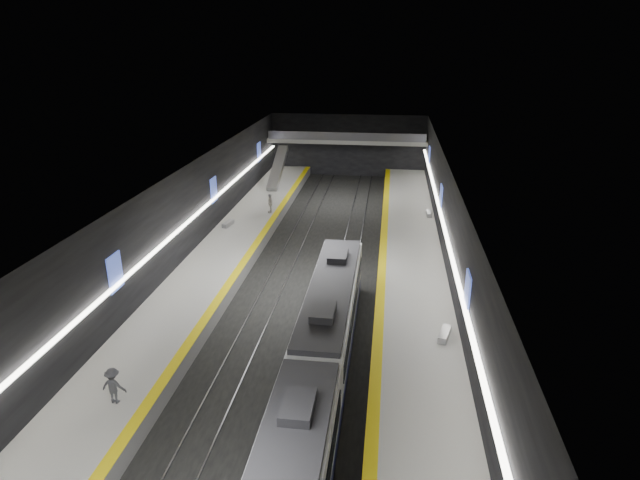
# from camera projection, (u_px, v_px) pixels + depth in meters

# --- Properties ---
(ground) EXTENTS (70.00, 70.00, 0.00)m
(ground) POSITION_uv_depth(u_px,v_px,m) (307.00, 291.00, 38.59)
(ground) COLOR black
(ground) RESTS_ON ground
(ceiling) EXTENTS (20.00, 70.00, 0.04)m
(ceiling) POSITION_uv_depth(u_px,v_px,m) (306.00, 184.00, 35.75)
(ceiling) COLOR beige
(ceiling) RESTS_ON wall_left
(wall_left) EXTENTS (0.04, 70.00, 8.00)m
(wall_left) POSITION_uv_depth(u_px,v_px,m) (169.00, 233.00, 38.40)
(wall_left) COLOR black
(wall_left) RESTS_ON ground
(wall_right) EXTENTS (0.04, 70.00, 8.00)m
(wall_right) POSITION_uv_depth(u_px,v_px,m) (453.00, 247.00, 35.94)
(wall_right) COLOR black
(wall_right) RESTS_ON ground
(wall_back) EXTENTS (20.00, 0.04, 8.00)m
(wall_back) POSITION_uv_depth(u_px,v_px,m) (348.00, 145.00, 69.60)
(wall_back) COLOR black
(wall_back) RESTS_ON ground
(platform_left) EXTENTS (5.00, 70.00, 1.00)m
(platform_left) POSITION_uv_depth(u_px,v_px,m) (206.00, 279.00, 39.33)
(platform_left) COLOR slate
(platform_left) RESTS_ON ground
(tile_surface_left) EXTENTS (5.00, 70.00, 0.02)m
(tile_surface_left) POSITION_uv_depth(u_px,v_px,m) (206.00, 273.00, 39.15)
(tile_surface_left) COLOR #AAAAA5
(tile_surface_left) RESTS_ON platform_left
(tactile_strip_left) EXTENTS (0.60, 70.00, 0.02)m
(tactile_strip_left) POSITION_uv_depth(u_px,v_px,m) (235.00, 275.00, 38.88)
(tactile_strip_left) COLOR yellow
(tactile_strip_left) RESTS_ON platform_left
(platform_right) EXTENTS (5.00, 70.00, 1.00)m
(platform_right) POSITION_uv_depth(u_px,v_px,m) (412.00, 291.00, 37.49)
(platform_right) COLOR slate
(platform_right) RESTS_ON ground
(tile_surface_right) EXTENTS (5.00, 70.00, 0.02)m
(tile_surface_right) POSITION_uv_depth(u_px,v_px,m) (413.00, 285.00, 37.31)
(tile_surface_right) COLOR #AAAAA5
(tile_surface_right) RESTS_ON platform_right
(tactile_strip_right) EXTENTS (0.60, 70.00, 0.02)m
(tactile_strip_right) POSITION_uv_depth(u_px,v_px,m) (381.00, 283.00, 37.57)
(tactile_strip_right) COLOR yellow
(tactile_strip_right) RESTS_ON platform_right
(rails) EXTENTS (6.52, 70.00, 0.12)m
(rails) POSITION_uv_depth(u_px,v_px,m) (307.00, 291.00, 38.57)
(rails) COLOR gray
(rails) RESTS_ON ground
(train) EXTENTS (2.69, 30.04, 3.60)m
(train) POSITION_uv_depth(u_px,v_px,m) (313.00, 389.00, 24.32)
(train) COLOR black
(train) RESTS_ON ground
(ad_posters) EXTENTS (19.94, 53.50, 2.20)m
(ad_posters) POSITION_uv_depth(u_px,v_px,m) (309.00, 228.00, 37.92)
(ad_posters) COLOR #455DD1
(ad_posters) RESTS_ON wall_left
(cove_light_left) EXTENTS (0.25, 68.60, 0.12)m
(cove_light_left) POSITION_uv_depth(u_px,v_px,m) (172.00, 236.00, 38.44)
(cove_light_left) COLOR white
(cove_light_left) RESTS_ON wall_left
(cove_light_right) EXTENTS (0.25, 68.60, 0.12)m
(cove_light_right) POSITION_uv_depth(u_px,v_px,m) (450.00, 249.00, 36.03)
(cove_light_right) COLOR white
(cove_light_right) RESTS_ON wall_right
(mezzanine_bridge) EXTENTS (20.00, 3.00, 1.50)m
(mezzanine_bridge) POSITION_uv_depth(u_px,v_px,m) (347.00, 140.00, 67.31)
(mezzanine_bridge) COLOR gray
(mezzanine_bridge) RESTS_ON wall_left
(escalator) EXTENTS (1.20, 7.50, 3.92)m
(escalator) POSITION_uv_depth(u_px,v_px,m) (278.00, 168.00, 62.57)
(escalator) COLOR #99999E
(escalator) RESTS_ON platform_left
(bench_left_far) EXTENTS (0.74, 1.71, 0.40)m
(bench_left_far) POSITION_uv_depth(u_px,v_px,m) (228.00, 224.00, 48.94)
(bench_left_far) COLOR #99999E
(bench_left_far) RESTS_ON platform_left
(bench_right_near) EXTENTS (0.94, 1.80, 0.42)m
(bench_right_near) POSITION_uv_depth(u_px,v_px,m) (445.00, 334.00, 30.69)
(bench_right_near) COLOR #99999E
(bench_right_near) RESTS_ON platform_right
(bench_right_far) EXTENTS (0.49, 1.65, 0.40)m
(bench_right_far) POSITION_uv_depth(u_px,v_px,m) (429.00, 214.00, 51.77)
(bench_right_far) COLOR #99999E
(bench_right_far) RESTS_ON platform_right
(passenger_left_a) EXTENTS (0.86, 1.21, 1.91)m
(passenger_left_a) POSITION_uv_depth(u_px,v_px,m) (270.00, 203.00, 52.38)
(passenger_left_a) COLOR beige
(passenger_left_a) RESTS_ON platform_left
(passenger_left_b) EXTENTS (1.21, 0.72, 1.83)m
(passenger_left_b) POSITION_uv_depth(u_px,v_px,m) (113.00, 386.00, 24.98)
(passenger_left_b) COLOR #42434A
(passenger_left_b) RESTS_ON platform_left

